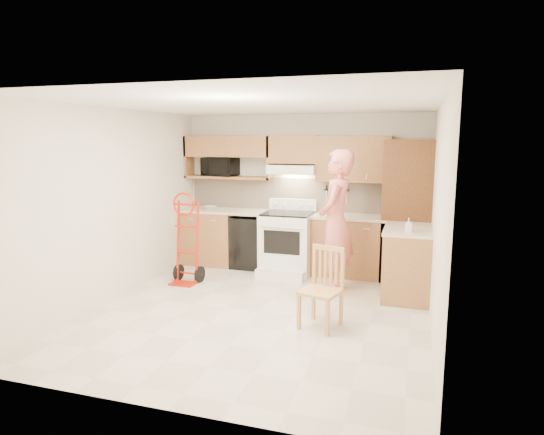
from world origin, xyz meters
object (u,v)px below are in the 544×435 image
at_px(microwave, 220,167).
at_px(hand_truck, 185,243).
at_px(range, 286,238).
at_px(person, 336,222).
at_px(dining_chair, 321,289).

relative_size(microwave, hand_truck, 0.46).
bearing_deg(microwave, range, -11.00).
relative_size(person, dining_chair, 2.17).
bearing_deg(hand_truck, dining_chair, -23.40).
distance_m(microwave, hand_truck, 1.65).
relative_size(person, hand_truck, 1.62).
distance_m(range, person, 1.17).
bearing_deg(range, hand_truck, -145.51).
distance_m(hand_truck, dining_chair, 2.47).
xyz_separation_m(microwave, hand_truck, (-0.02, -1.29, -1.04)).
bearing_deg(dining_chair, microwave, 148.55).
xyz_separation_m(range, person, (0.88, -0.66, 0.41)).
relative_size(range, dining_chair, 1.27).
relative_size(microwave, dining_chair, 0.62).
bearing_deg(person, dining_chair, 5.92).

